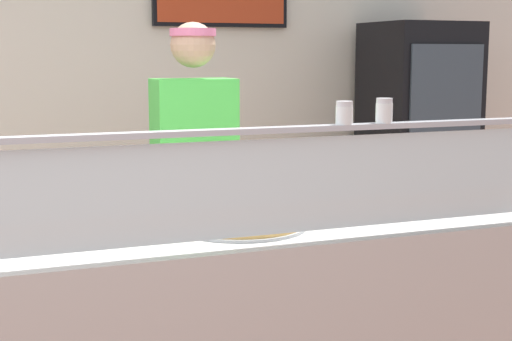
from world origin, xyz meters
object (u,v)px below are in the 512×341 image
(pizza_tray, at_px, (241,223))
(worker_figure, at_px, (196,183))
(pepper_flake_shaker, at_px, (384,112))
(parmesan_shaker, at_px, (344,114))
(drink_fridge, at_px, (417,159))
(pizza_server, at_px, (243,219))

(pizza_tray, distance_m, worker_figure, 0.72)
(pepper_flake_shaker, bearing_deg, pizza_tray, 146.27)
(pizza_tray, bearing_deg, parmesan_shaker, -46.48)
(drink_fridge, bearing_deg, pepper_flake_shaker, -126.23)
(pizza_server, relative_size, drink_fridge, 0.15)
(pizza_server, distance_m, drink_fridge, 2.53)
(pizza_server, height_order, pepper_flake_shaker, pepper_flake_shaker)
(pizza_server, xyz_separation_m, drink_fridge, (1.88, 1.69, -0.08))
(pepper_flake_shaker, bearing_deg, worker_figure, 111.94)
(parmesan_shaker, relative_size, pepper_flake_shaker, 0.92)
(pizza_server, height_order, parmesan_shaker, parmesan_shaker)
(worker_figure, relative_size, drink_fridge, 0.97)
(pepper_flake_shaker, bearing_deg, parmesan_shaker, 180.00)
(pizza_server, height_order, worker_figure, worker_figure)
(pizza_tray, height_order, pizza_server, pizza_server)
(worker_figure, height_order, drink_fridge, drink_fridge)
(pizza_server, height_order, drink_fridge, drink_fridge)
(parmesan_shaker, bearing_deg, worker_figure, 103.65)
(pizza_tray, bearing_deg, pizza_server, -89.05)
(pizza_tray, height_order, drink_fridge, drink_fridge)
(worker_figure, bearing_deg, pizza_server, -92.67)
(pizza_server, bearing_deg, drink_fridge, 53.47)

